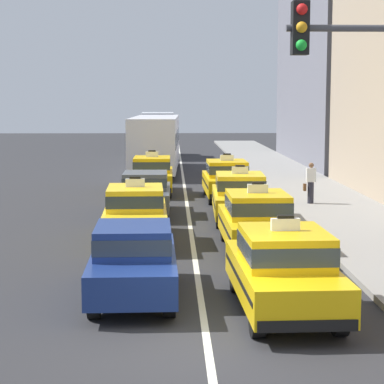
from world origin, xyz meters
TOP-DOWN VIEW (x-y plane):
  - ground_plane at (0.00, 0.00)m, footprint 160.00×160.00m
  - lane_stripe_left_right at (0.00, 20.00)m, footprint 0.14×80.00m
  - sidewalk_curb at (5.60, 15.00)m, footprint 4.00×90.00m
  - sedan_left_nearest at (-1.42, 3.13)m, footprint 1.86×4.34m
  - taxi_left_second at (-1.68, 9.21)m, footprint 1.95×4.61m
  - sedan_left_third at (-1.57, 14.29)m, footprint 1.79×4.31m
  - taxi_left_fourth at (-1.49, 20.30)m, footprint 1.83×4.56m
  - bus_left_fifth at (-1.53, 30.13)m, footprint 2.80×11.26m
  - box_truck_left_sixth at (-1.64, 41.13)m, footprint 2.39×7.00m
  - taxi_right_nearest at (1.59, 2.03)m, footprint 1.95×4.61m
  - taxi_right_second at (1.74, 7.74)m, footprint 1.87×4.58m
  - taxi_right_third at (1.74, 12.90)m, footprint 1.95×4.61m
  - taxi_right_fourth at (1.70, 18.31)m, footprint 1.88×4.59m
  - pedestrian_mid_block at (4.82, 16.07)m, footprint 0.47×0.24m

SIDE VIEW (x-z plane):
  - ground_plane at x=0.00m, z-range 0.00..0.00m
  - lane_stripe_left_right at x=0.00m, z-range 0.00..0.01m
  - sidewalk_curb at x=5.60m, z-range 0.00..0.15m
  - sedan_left_nearest at x=-1.42m, z-range 0.06..1.64m
  - sedan_left_third at x=-1.57m, z-range 0.06..1.64m
  - taxi_left_second at x=-1.68m, z-range -0.10..1.86m
  - taxi_left_fourth at x=-1.49m, z-range -0.10..1.86m
  - taxi_right_nearest at x=1.59m, z-range -0.10..1.86m
  - taxi_right_second at x=1.74m, z-range -0.10..1.86m
  - taxi_right_third at x=1.74m, z-range -0.10..1.86m
  - taxi_right_fourth at x=1.70m, z-range -0.10..1.86m
  - pedestrian_mid_block at x=4.82m, z-range 0.15..1.75m
  - box_truck_left_sixth at x=-1.64m, z-range 0.14..3.41m
  - bus_left_fifth at x=-1.53m, z-range 0.21..3.43m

